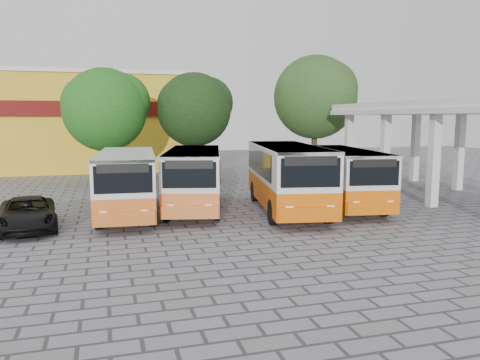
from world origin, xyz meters
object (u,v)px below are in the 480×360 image
object	(u,v)px
bus_centre_left	(194,175)
parked_car	(28,214)
bus_centre_right	(287,173)
bus_far_left	(127,179)
bus_far_right	(343,174)

from	to	relation	value
bus_centre_left	parked_car	bearing A→B (deg)	-149.57
bus_centre_right	parked_car	size ratio (longest dim) A/B	1.97
bus_far_left	bus_far_right	size ratio (longest dim) A/B	0.98
bus_far_left	bus_centre_right	distance (m)	7.57
bus_far_right	parked_car	distance (m)	14.74
bus_centre_left	parked_car	size ratio (longest dim) A/B	1.84
bus_centre_right	bus_far_right	size ratio (longest dim) A/B	1.09
bus_centre_left	bus_centre_right	distance (m)	4.56
bus_centre_left	bus_far_right	size ratio (longest dim) A/B	1.02
bus_far_left	parked_car	size ratio (longest dim) A/B	1.78
bus_centre_right	parked_car	world-z (taller)	bus_centre_right
bus_centre_left	bus_far_right	distance (m)	7.52
bus_far_left	parked_car	xyz separation A→B (m)	(-4.04, -1.79, -1.04)
bus_far_left	bus_centre_right	bearing A→B (deg)	-4.69
bus_far_left	parked_car	bearing A→B (deg)	-151.81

